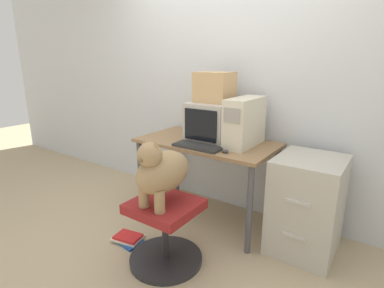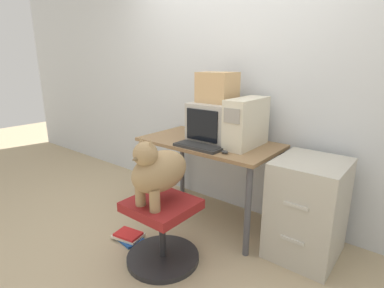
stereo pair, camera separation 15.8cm
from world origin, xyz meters
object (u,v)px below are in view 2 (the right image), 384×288
object	(u,v)px
pc_tower	(246,123)
keyboard	(198,146)
crt_monitor	(216,121)
cardboard_box	(217,87)
dog	(158,170)
filing_cabinet	(307,208)
book_stack_floor	(129,236)
office_chair	(162,230)

from	to	relation	value
pc_tower	keyboard	size ratio (longest dim) A/B	1.14
crt_monitor	cardboard_box	bearing A→B (deg)	90.00
pc_tower	dog	size ratio (longest dim) A/B	0.96
pc_tower	filing_cabinet	bearing A→B (deg)	-3.31
pc_tower	keyboard	world-z (taller)	pc_tower
filing_cabinet	cardboard_box	bearing A→B (deg)	176.30
pc_tower	book_stack_floor	distance (m)	1.41
dog	cardboard_box	world-z (taller)	cardboard_box
filing_cabinet	cardboard_box	size ratio (longest dim) A/B	2.46
dog	book_stack_floor	bearing A→B (deg)	174.83
dog	cardboard_box	size ratio (longest dim) A/B	1.59
crt_monitor	dog	size ratio (longest dim) A/B	0.90
keyboard	cardboard_box	size ratio (longest dim) A/B	1.34
book_stack_floor	dog	bearing A→B (deg)	-5.17
keyboard	book_stack_floor	distance (m)	0.98
keyboard	cardboard_box	world-z (taller)	cardboard_box
keyboard	book_stack_floor	world-z (taller)	keyboard
pc_tower	filing_cabinet	world-z (taller)	pc_tower
crt_monitor	pc_tower	distance (m)	0.32
keyboard	filing_cabinet	distance (m)	0.99
pc_tower	office_chair	distance (m)	1.11
cardboard_box	book_stack_floor	bearing A→B (deg)	-112.20
cardboard_box	pc_tower	bearing A→B (deg)	-4.39
office_chair	dog	size ratio (longest dim) A/B	1.10
office_chair	cardboard_box	bearing A→B (deg)	96.30
dog	pc_tower	bearing A→B (deg)	74.64
keyboard	office_chair	world-z (taller)	keyboard
crt_monitor	keyboard	size ratio (longest dim) A/B	1.06
crt_monitor	book_stack_floor	bearing A→B (deg)	-112.29
dog	filing_cabinet	size ratio (longest dim) A/B	0.65
filing_cabinet	book_stack_floor	world-z (taller)	filing_cabinet
pc_tower	book_stack_floor	size ratio (longest dim) A/B	1.67
dog	book_stack_floor	distance (m)	0.84
cardboard_box	keyboard	bearing A→B (deg)	-83.86
office_chair	book_stack_floor	distance (m)	0.48
book_stack_floor	cardboard_box	bearing A→B (deg)	67.80
cardboard_box	book_stack_floor	size ratio (longest dim) A/B	1.09
filing_cabinet	cardboard_box	xyz separation A→B (m)	(-0.90, 0.06, 0.87)
keyboard	dog	xyz separation A→B (m)	(0.06, -0.54, -0.04)
crt_monitor	filing_cabinet	world-z (taller)	crt_monitor
crt_monitor	pc_tower	bearing A→B (deg)	-3.71
book_stack_floor	pc_tower	bearing A→B (deg)	50.50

